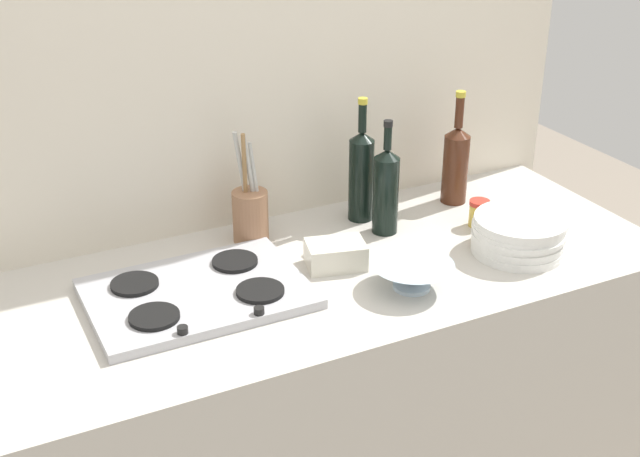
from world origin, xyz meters
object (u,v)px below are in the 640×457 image
at_px(mixing_bowl, 412,275).
at_px(stovetop_hob, 197,293).
at_px(wine_bottle_mid_right, 386,190).
at_px(plate_stack, 518,235).
at_px(butter_dish, 336,255).
at_px(wine_bottle_leftmost, 456,162).
at_px(wine_bottle_mid_left, 361,174).
at_px(condiment_jar_front, 479,213).
at_px(utensil_crock, 250,213).

bearing_deg(mixing_bowl, stovetop_hob, 159.05).
bearing_deg(wine_bottle_mid_right, plate_stack, -45.72).
xyz_separation_m(plate_stack, butter_dish, (-0.46, 0.14, -0.02)).
distance_m(wine_bottle_leftmost, wine_bottle_mid_left, 0.30).
bearing_deg(wine_bottle_mid_left, stovetop_hob, -158.83).
xyz_separation_m(stovetop_hob, wine_bottle_leftmost, (0.85, 0.20, 0.11)).
bearing_deg(plate_stack, butter_dish, 163.22).
relative_size(wine_bottle_leftmost, wine_bottle_mid_left, 0.95).
relative_size(wine_bottle_leftmost, mixing_bowl, 1.67).
bearing_deg(stovetop_hob, condiment_jar_front, 2.00).
distance_m(plate_stack, butter_dish, 0.48).
distance_m(stovetop_hob, wine_bottle_leftmost, 0.88).
bearing_deg(wine_bottle_mid_right, stovetop_hob, -168.87).
bearing_deg(condiment_jar_front, wine_bottle_mid_right, 161.39).
bearing_deg(wine_bottle_mid_left, utensil_crock, 178.24).
relative_size(plate_stack, utensil_crock, 0.79).
relative_size(stovetop_hob, plate_stack, 2.06).
height_order(stovetop_hob, plate_stack, plate_stack).
relative_size(wine_bottle_mid_left, condiment_jar_front, 4.65).
bearing_deg(butter_dish, wine_bottle_mid_left, 48.89).
height_order(wine_bottle_mid_left, utensil_crock, wine_bottle_mid_left).
relative_size(wine_bottle_mid_left, utensil_crock, 1.14).
distance_m(stovetop_hob, wine_bottle_mid_right, 0.59).
xyz_separation_m(plate_stack, wine_bottle_mid_left, (-0.27, 0.36, 0.09)).
distance_m(butter_dish, utensil_crock, 0.27).
height_order(stovetop_hob, condiment_jar_front, condiment_jar_front).
distance_m(stovetop_hob, plate_stack, 0.83).
xyz_separation_m(wine_bottle_leftmost, mixing_bowl, (-0.38, -0.38, -0.09)).
xyz_separation_m(butter_dish, utensil_crock, (-0.14, 0.23, 0.05)).
bearing_deg(stovetop_hob, utensil_crock, 44.61).
relative_size(plate_stack, condiment_jar_front, 3.25).
height_order(wine_bottle_leftmost, butter_dish, wine_bottle_leftmost).
xyz_separation_m(mixing_bowl, condiment_jar_front, (0.35, 0.21, 0.00)).
bearing_deg(butter_dish, stovetop_hob, 179.33).
height_order(wine_bottle_mid_right, mixing_bowl, wine_bottle_mid_right).
xyz_separation_m(mixing_bowl, butter_dish, (-0.11, 0.18, -0.00)).
bearing_deg(plate_stack, wine_bottle_mid_left, 126.90).
distance_m(wine_bottle_mid_left, utensil_crock, 0.33).
bearing_deg(wine_bottle_mid_right, condiment_jar_front, -18.61).
height_order(plate_stack, wine_bottle_mid_left, wine_bottle_mid_left).
bearing_deg(mixing_bowl, wine_bottle_leftmost, 45.08).
bearing_deg(utensil_crock, wine_bottle_mid_right, -17.93).
bearing_deg(mixing_bowl, wine_bottle_mid_left, 78.97).
xyz_separation_m(stovetop_hob, butter_dish, (0.36, -0.00, 0.02)).
height_order(plate_stack, butter_dish, plate_stack).
height_order(mixing_bowl, butter_dish, same).
bearing_deg(plate_stack, condiment_jar_front, 89.86).
xyz_separation_m(stovetop_hob, plate_stack, (0.82, -0.14, 0.03)).
height_order(plate_stack, mixing_bowl, plate_stack).
bearing_deg(utensil_crock, plate_stack, -31.70).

